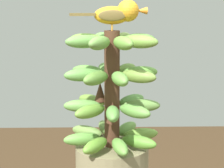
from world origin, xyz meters
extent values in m
cylinder|color=#4C2D1E|center=(0.00, 0.00, 1.38)|extent=(0.05, 0.05, 0.35)
ellipsoid|color=olive|center=(0.02, -0.09, 1.24)|extent=(0.06, 0.12, 0.04)
ellipsoid|color=#689C43|center=(0.08, -0.05, 1.24)|extent=(0.11, 0.09, 0.04)
ellipsoid|color=olive|center=(0.09, 0.02, 1.24)|extent=(0.12, 0.06, 0.04)
ellipsoid|color=olive|center=(0.05, 0.08, 1.24)|extent=(0.09, 0.11, 0.04)
ellipsoid|color=#629E42|center=(-0.02, 0.09, 1.24)|extent=(0.06, 0.12, 0.04)
ellipsoid|color=#649A33|center=(-0.08, 0.05, 1.24)|extent=(0.11, 0.09, 0.04)
ellipsoid|color=#639B40|center=(-0.09, -0.02, 1.24)|extent=(0.12, 0.06, 0.04)
ellipsoid|color=#5C9834|center=(-0.05, -0.08, 1.24)|extent=(0.09, 0.11, 0.04)
ellipsoid|color=#5B9743|center=(0.06, -0.06, 1.33)|extent=(0.11, 0.11, 0.04)
ellipsoid|color=#6C9D3D|center=(0.09, 0.00, 1.33)|extent=(0.11, 0.04, 0.04)
ellipsoid|color=olive|center=(0.06, 0.06, 1.33)|extent=(0.11, 0.11, 0.04)
ellipsoid|color=#659D47|center=(0.00, 0.09, 1.33)|extent=(0.04, 0.11, 0.04)
ellipsoid|color=olive|center=(-0.06, 0.06, 1.33)|extent=(0.11, 0.11, 0.04)
ellipsoid|color=#5D9743|center=(-0.09, 0.00, 1.33)|extent=(0.11, 0.04, 0.04)
ellipsoid|color=#619742|center=(-0.06, -0.06, 1.33)|extent=(0.11, 0.11, 0.04)
ellipsoid|color=#638E42|center=(0.00, -0.09, 1.33)|extent=(0.04, 0.11, 0.04)
ellipsoid|color=#5C8E41|center=(0.08, 0.02, 1.43)|extent=(0.12, 0.06, 0.04)
ellipsoid|color=#5D9C3F|center=(0.05, 0.07, 1.43)|extent=(0.09, 0.11, 0.04)
ellipsoid|color=#609C46|center=(-0.02, 0.08, 1.43)|extent=(0.06, 0.12, 0.04)
ellipsoid|color=#608E3A|center=(-0.07, 0.05, 1.43)|extent=(0.11, 0.09, 0.04)
ellipsoid|color=#659D42|center=(-0.08, -0.02, 1.43)|extent=(0.12, 0.06, 0.04)
ellipsoid|color=olive|center=(-0.05, -0.07, 1.43)|extent=(0.09, 0.11, 0.04)
ellipsoid|color=#619C3C|center=(0.02, -0.08, 1.43)|extent=(0.06, 0.12, 0.04)
ellipsoid|color=olive|center=(0.07, -0.05, 1.43)|extent=(0.11, 0.09, 0.04)
ellipsoid|color=#628F40|center=(-0.08, 0.04, 1.53)|extent=(0.12, 0.08, 0.04)
ellipsoid|color=#63973A|center=(-0.08, -0.03, 1.53)|extent=(0.12, 0.07, 0.04)
ellipsoid|color=olive|center=(-0.04, -0.08, 1.53)|extent=(0.08, 0.12, 0.04)
ellipsoid|color=#5C8B3B|center=(0.03, -0.08, 1.53)|extent=(0.07, 0.12, 0.04)
ellipsoid|color=olive|center=(0.08, -0.04, 1.53)|extent=(0.12, 0.08, 0.04)
ellipsoid|color=#5E9742|center=(0.08, 0.03, 1.53)|extent=(0.12, 0.07, 0.04)
ellipsoid|color=#689D36|center=(0.04, 0.08, 1.53)|extent=(0.08, 0.12, 0.04)
ellipsoid|color=#619845|center=(-0.03, 0.08, 1.53)|extent=(0.07, 0.12, 0.04)
cone|color=#4C2D1E|center=(-0.05, 0.00, 1.33)|extent=(0.04, 0.04, 0.06)
cone|color=#4C2D1E|center=(0.04, 0.04, 1.37)|extent=(0.04, 0.04, 0.06)
cylinder|color=#C68933|center=(-0.01, 0.00, 1.57)|extent=(0.00, 0.01, 0.02)
cylinder|color=#C68933|center=(0.01, 0.00, 1.57)|extent=(0.00, 0.01, 0.02)
ellipsoid|color=orange|center=(0.00, 0.00, 1.60)|extent=(0.06, 0.11, 0.05)
ellipsoid|color=brown|center=(-0.02, 0.00, 1.60)|extent=(0.02, 0.08, 0.03)
ellipsoid|color=brown|center=(0.02, 0.01, 1.60)|extent=(0.02, 0.08, 0.03)
cube|color=brown|center=(-0.01, 0.08, 1.60)|extent=(0.03, 0.08, 0.01)
sphere|color=orange|center=(0.01, -0.05, 1.61)|extent=(0.06, 0.06, 0.06)
sphere|color=black|center=(0.03, -0.05, 1.62)|extent=(0.01, 0.01, 0.01)
cone|color=orange|center=(0.01, -0.09, 1.61)|extent=(0.03, 0.04, 0.02)
camera|label=1|loc=(-1.12, 0.03, 1.62)|focal=62.13mm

